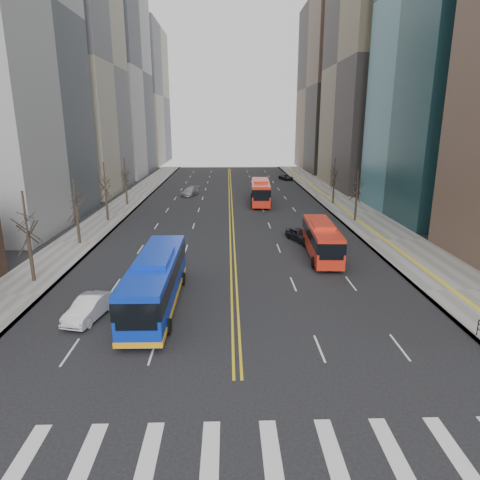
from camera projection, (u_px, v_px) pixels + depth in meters
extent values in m
plane|color=black|center=(241.00, 457.00, 16.36)|extent=(220.00, 220.00, 0.00)
cube|color=gray|center=(355.00, 213.00, 60.19)|extent=(7.00, 130.00, 0.15)
cube|color=gray|center=(112.00, 214.00, 59.25)|extent=(5.00, 130.00, 0.15)
cube|color=silver|center=(22.00, 461.00, 16.13)|extent=(0.70, 4.00, 0.01)
cube|color=silver|center=(85.00, 460.00, 16.20)|extent=(0.70, 4.00, 0.01)
cube|color=silver|center=(148.00, 458.00, 16.27)|extent=(0.70, 4.00, 0.01)
cube|color=silver|center=(210.00, 457.00, 16.33)|extent=(0.70, 4.00, 0.01)
cube|color=silver|center=(272.00, 456.00, 16.40)|extent=(0.70, 4.00, 0.01)
cube|color=silver|center=(333.00, 454.00, 16.46)|extent=(0.70, 4.00, 0.01)
cube|color=silver|center=(393.00, 453.00, 16.53)|extent=(0.70, 4.00, 0.01)
cube|color=silver|center=(454.00, 452.00, 16.59)|extent=(0.70, 4.00, 0.01)
cube|color=gold|center=(229.00, 201.00, 69.36)|extent=(0.15, 100.00, 0.01)
cube|color=gold|center=(232.00, 201.00, 69.37)|extent=(0.15, 100.00, 0.01)
cube|color=gray|center=(49.00, 64.00, 73.27)|extent=(22.00, 22.00, 44.00)
cube|color=gray|center=(99.00, 70.00, 98.78)|extent=(20.00, 26.00, 48.00)
cube|color=#7E7157|center=(390.00, 63.00, 79.50)|extent=(20.00, 26.00, 46.00)
cube|color=gray|center=(134.00, 97.00, 130.71)|extent=(18.00, 30.00, 40.00)
cube|color=brown|center=(340.00, 88.00, 110.84)|extent=(18.00, 30.00, 42.00)
cylinder|color=black|center=(478.00, 327.00, 25.26)|extent=(0.06, 0.06, 1.00)
cylinder|color=black|center=(31.00, 259.00, 33.71)|extent=(0.28, 0.28, 3.90)
cylinder|color=black|center=(78.00, 228.00, 44.35)|extent=(0.28, 0.28, 3.60)
cylinder|color=black|center=(107.00, 206.00, 54.90)|extent=(0.28, 0.28, 4.00)
cylinder|color=black|center=(126.00, 193.00, 65.53)|extent=(0.28, 0.28, 3.80)
cylinder|color=black|center=(356.00, 208.00, 54.89)|extent=(0.28, 0.28, 3.50)
cylinder|color=black|center=(333.00, 192.00, 66.42)|extent=(0.28, 0.28, 3.75)
cube|color=#0C31BE|center=(156.00, 281.00, 29.24)|extent=(2.75, 12.85, 3.07)
cube|color=black|center=(156.00, 273.00, 29.09)|extent=(2.81, 12.87, 1.09)
cube|color=#0C31BE|center=(155.00, 258.00, 28.81)|extent=(2.17, 4.50, 0.40)
cube|color=#FFA90D|center=(157.00, 299.00, 29.60)|extent=(2.81, 12.87, 0.35)
cylinder|color=black|center=(123.00, 327.00, 25.63)|extent=(0.31, 1.00, 1.00)
cylinder|color=black|center=(168.00, 327.00, 25.68)|extent=(0.31, 1.00, 1.00)
cylinder|color=black|center=(149.00, 279.00, 33.54)|extent=(0.31, 1.00, 1.00)
cylinder|color=black|center=(183.00, 279.00, 33.60)|extent=(0.31, 1.00, 1.00)
cube|color=red|center=(322.00, 239.00, 40.35)|extent=(2.90, 10.50, 2.67)
cube|color=black|center=(322.00, 234.00, 40.21)|extent=(2.96, 10.52, 0.97)
cube|color=red|center=(322.00, 225.00, 39.97)|extent=(2.08, 3.73, 0.40)
cylinder|color=black|center=(313.00, 262.00, 37.49)|extent=(0.35, 1.01, 1.00)
cylinder|color=black|center=(340.00, 263.00, 37.43)|extent=(0.35, 1.01, 1.00)
cylinder|color=black|center=(304.00, 242.00, 43.90)|extent=(0.35, 1.01, 1.00)
cylinder|color=black|center=(327.00, 242.00, 43.84)|extent=(0.35, 1.01, 1.00)
cube|color=red|center=(261.00, 192.00, 66.98)|extent=(3.31, 11.95, 3.09)
cube|color=black|center=(261.00, 188.00, 66.82)|extent=(3.37, 11.98, 1.10)
cube|color=red|center=(261.00, 181.00, 66.54)|extent=(2.37, 4.25, 0.40)
cylinder|color=black|center=(252.00, 205.00, 63.74)|extent=(0.35, 1.01, 1.00)
cylinder|color=black|center=(270.00, 205.00, 63.67)|extent=(0.35, 1.01, 1.00)
cylinder|color=black|center=(252.00, 196.00, 71.03)|extent=(0.35, 1.01, 1.00)
cylinder|color=black|center=(268.00, 196.00, 70.97)|extent=(0.35, 1.01, 1.00)
imported|color=silver|center=(89.00, 308.00, 27.72)|extent=(2.52, 4.69, 1.47)
imported|color=black|center=(299.00, 235.00, 46.09)|extent=(2.98, 4.23, 1.34)
imported|color=gray|center=(190.00, 191.00, 74.77)|extent=(3.31, 5.18, 1.40)
imported|color=black|center=(286.00, 177.00, 94.94)|extent=(3.21, 4.72, 1.20)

